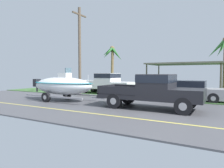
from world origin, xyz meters
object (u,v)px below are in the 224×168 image
boat_on_trailer (62,86)px  carport_awning (185,64)px  pickup_truck_towing (156,90)px  utility_pole (80,50)px  parked_sedan_near (188,91)px  parked_pickup_background (107,83)px  palm_tree_near_left (112,55)px

boat_on_trailer → carport_awning: 13.39m
pickup_truck_towing → utility_pole: bearing=155.4°
pickup_truck_towing → carport_awning: carport_awning is taller
pickup_truck_towing → parked_sedan_near: bearing=77.8°
boat_on_trailer → parked_pickup_background: (0.54, 5.19, 0.00)m
boat_on_trailer → parked_sedan_near: boat_on_trailer is taller
pickup_truck_towing → palm_tree_near_left: 16.93m
boat_on_trailer → parked_sedan_near: (7.50, 4.31, -0.37)m
pickup_truck_towing → palm_tree_near_left: (-10.04, 13.25, 3.22)m
parked_pickup_background → parked_sedan_near: size_ratio=1.23×
boat_on_trailer → parked_pickup_background: boat_on_trailer is taller
parked_sedan_near → palm_tree_near_left: size_ratio=0.83×
pickup_truck_towing → parked_sedan_near: (0.93, 4.31, -0.35)m
parked_sedan_near → palm_tree_near_left: 14.59m
pickup_truck_towing → boat_on_trailer: size_ratio=0.93×
carport_awning → palm_tree_near_left: palm_tree_near_left is taller
boat_on_trailer → parked_pickup_background: size_ratio=1.07×
pickup_truck_towing → parked_sedan_near: 4.42m
parked_pickup_background → utility_pole: utility_pole is taller
pickup_truck_towing → utility_pole: utility_pole is taller
parked_sedan_near → palm_tree_near_left: bearing=140.8°
palm_tree_near_left → utility_pole: bearing=-77.4°
utility_pole → parked_sedan_near: bearing=4.5°
pickup_truck_towing → carport_awning: size_ratio=0.77×
boat_on_trailer → parked_pickup_background: bearing=84.1°
carport_awning → utility_pole: size_ratio=0.97×
pickup_truck_towing → boat_on_trailer: 6.57m
parked_sedan_near → utility_pole: (-8.82, -0.69, 3.23)m
carport_awning → utility_pole: (-7.34, -8.21, 1.10)m
utility_pole → carport_awning: bearing=48.2°
pickup_truck_towing → utility_pole: size_ratio=0.75×
carport_awning → utility_pole: 11.07m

